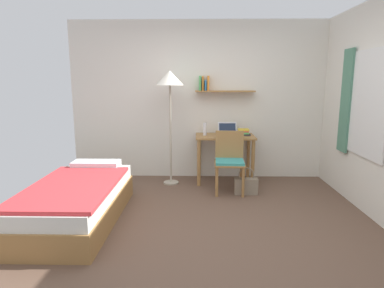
{
  "coord_description": "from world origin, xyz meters",
  "views": [
    {
      "loc": [
        -0.08,
        -3.55,
        1.62
      ],
      "look_at": [
        -0.16,
        0.51,
        0.85
      ],
      "focal_mm": 30.94,
      "sensor_mm": 36.0,
      "label": 1
    }
  ],
  "objects_px": {
    "book_stack": "(244,132)",
    "desk": "(225,145)",
    "standing_lamp": "(170,84)",
    "water_bottle": "(205,129)",
    "bed": "(78,201)",
    "handbag": "(246,185)",
    "laptop": "(227,132)",
    "desk_chair": "(230,159)"
  },
  "relations": [
    {
      "from": "book_stack",
      "to": "desk",
      "type": "bearing_deg",
      "value": -172.71
    },
    {
      "from": "standing_lamp",
      "to": "water_bottle",
      "type": "distance_m",
      "value": 0.91
    },
    {
      "from": "bed",
      "to": "desk",
      "type": "distance_m",
      "value": 2.46
    },
    {
      "from": "bed",
      "to": "standing_lamp",
      "type": "height_order",
      "value": "standing_lamp"
    },
    {
      "from": "book_stack",
      "to": "handbag",
      "type": "relative_size",
      "value": 0.63
    },
    {
      "from": "bed",
      "to": "book_stack",
      "type": "distance_m",
      "value": 2.75
    },
    {
      "from": "laptop",
      "to": "handbag",
      "type": "height_order",
      "value": "laptop"
    },
    {
      "from": "desk",
      "to": "laptop",
      "type": "distance_m",
      "value": 0.21
    },
    {
      "from": "water_bottle",
      "to": "book_stack",
      "type": "distance_m",
      "value": 0.63
    },
    {
      "from": "bed",
      "to": "standing_lamp",
      "type": "distance_m",
      "value": 2.22
    },
    {
      "from": "standing_lamp",
      "to": "book_stack",
      "type": "bearing_deg",
      "value": 7.85
    },
    {
      "from": "bed",
      "to": "desk",
      "type": "bearing_deg",
      "value": 40.9
    },
    {
      "from": "desk",
      "to": "water_bottle",
      "type": "height_order",
      "value": "water_bottle"
    },
    {
      "from": "desk",
      "to": "standing_lamp",
      "type": "xyz_separation_m",
      "value": [
        -0.87,
        -0.12,
        0.97
      ]
    },
    {
      "from": "desk",
      "to": "desk_chair",
      "type": "xyz_separation_m",
      "value": [
        0.03,
        -0.51,
        -0.11
      ]
    },
    {
      "from": "desk",
      "to": "desk_chair",
      "type": "height_order",
      "value": "desk_chair"
    },
    {
      "from": "desk",
      "to": "desk_chair",
      "type": "bearing_deg",
      "value": -86.52
    },
    {
      "from": "handbag",
      "to": "desk",
      "type": "bearing_deg",
      "value": 113.38
    },
    {
      "from": "laptop",
      "to": "handbag",
      "type": "bearing_deg",
      "value": -70.84
    },
    {
      "from": "desk_chair",
      "to": "book_stack",
      "type": "distance_m",
      "value": 0.69
    },
    {
      "from": "laptop",
      "to": "desk_chair",
      "type": "bearing_deg",
      "value": -90.96
    },
    {
      "from": "desk_chair",
      "to": "laptop",
      "type": "relative_size",
      "value": 2.97
    },
    {
      "from": "standing_lamp",
      "to": "laptop",
      "type": "height_order",
      "value": "standing_lamp"
    },
    {
      "from": "laptop",
      "to": "water_bottle",
      "type": "distance_m",
      "value": 0.37
    },
    {
      "from": "handbag",
      "to": "desk_chair",
      "type": "bearing_deg",
      "value": 154.54
    },
    {
      "from": "bed",
      "to": "water_bottle",
      "type": "bearing_deg",
      "value": 46.7
    },
    {
      "from": "bed",
      "to": "handbag",
      "type": "bearing_deg",
      "value": 24.72
    },
    {
      "from": "desk_chair",
      "to": "standing_lamp",
      "type": "height_order",
      "value": "standing_lamp"
    },
    {
      "from": "desk",
      "to": "desk_chair",
      "type": "distance_m",
      "value": 0.52
    },
    {
      "from": "desk_chair",
      "to": "handbag",
      "type": "distance_m",
      "value": 0.45
    },
    {
      "from": "desk_chair",
      "to": "water_bottle",
      "type": "relative_size",
      "value": 4.42
    },
    {
      "from": "desk",
      "to": "standing_lamp",
      "type": "relative_size",
      "value": 0.52
    },
    {
      "from": "laptop",
      "to": "bed",
      "type": "bearing_deg",
      "value": -139.07
    },
    {
      "from": "laptop",
      "to": "book_stack",
      "type": "height_order",
      "value": "laptop"
    },
    {
      "from": "standing_lamp",
      "to": "desk",
      "type": "bearing_deg",
      "value": 8.05
    },
    {
      "from": "water_bottle",
      "to": "handbag",
      "type": "xyz_separation_m",
      "value": [
        0.59,
        -0.64,
        -0.73
      ]
    },
    {
      "from": "desk_chair",
      "to": "handbag",
      "type": "relative_size",
      "value": 2.24
    },
    {
      "from": "standing_lamp",
      "to": "water_bottle",
      "type": "bearing_deg",
      "value": 14.08
    },
    {
      "from": "laptop",
      "to": "water_bottle",
      "type": "xyz_separation_m",
      "value": [
        -0.37,
        -0.02,
        0.05
      ]
    },
    {
      "from": "desk_chair",
      "to": "water_bottle",
      "type": "height_order",
      "value": "water_bottle"
    },
    {
      "from": "book_stack",
      "to": "laptop",
      "type": "bearing_deg",
      "value": -179.59
    },
    {
      "from": "bed",
      "to": "standing_lamp",
      "type": "bearing_deg",
      "value": 56.58
    }
  ]
}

